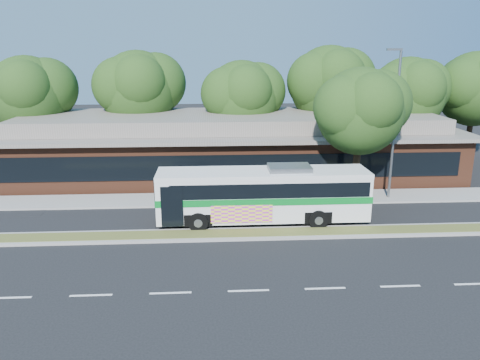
{
  "coord_description": "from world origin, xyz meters",
  "views": [
    {
      "loc": [
        -1.3,
        -21.2,
        8.99
      ],
      "look_at": [
        0.19,
        3.77,
        2.0
      ],
      "focal_mm": 35.0,
      "sensor_mm": 36.0,
      "label": 1
    }
  ],
  "objects": [
    {
      "name": "tree_bg_b",
      "position": [
        -6.57,
        16.14,
        6.14
      ],
      "size": [
        6.69,
        6.0,
        9.0
      ],
      "color": "black",
      "rests_on": "ground"
    },
    {
      "name": "plaza_building",
      "position": [
        0.0,
        12.99,
        2.13
      ],
      "size": [
        33.2,
        11.2,
        4.45
      ],
      "color": "#5C2E1C",
      "rests_on": "ground"
    },
    {
      "name": "tree_bg_e",
      "position": [
        14.42,
        15.14,
        5.74
      ],
      "size": [
        6.47,
        5.8,
        8.5
      ],
      "color": "black",
      "rests_on": "ground"
    },
    {
      "name": "median_strip",
      "position": [
        0.0,
        0.6,
        0.07
      ],
      "size": [
        26.0,
        1.1,
        0.15
      ],
      "primitive_type": "cube",
      "color": "#525725",
      "rests_on": "ground"
    },
    {
      "name": "transit_bus",
      "position": [
        1.38,
        2.4,
        1.74
      ],
      "size": [
        11.19,
        2.67,
        3.13
      ],
      "rotation": [
        0.0,
        0.0,
        0.0
      ],
      "color": "silver",
      "rests_on": "ground"
    },
    {
      "name": "lamp_post",
      "position": [
        9.56,
        6.0,
        4.9
      ],
      "size": [
        0.93,
        0.18,
        9.07
      ],
      "color": "slate",
      "rests_on": "ground"
    },
    {
      "name": "sidewalk",
      "position": [
        0.0,
        6.4,
        0.06
      ],
      "size": [
        44.0,
        2.6,
        0.12
      ],
      "primitive_type": "cube",
      "color": "gray",
      "rests_on": "ground"
    },
    {
      "name": "tree_bg_d",
      "position": [
        8.45,
        16.15,
        6.42
      ],
      "size": [
        6.91,
        6.2,
        9.37
      ],
      "color": "black",
      "rests_on": "ground"
    },
    {
      "name": "ground",
      "position": [
        0.0,
        0.0,
        0.0
      ],
      "size": [
        120.0,
        120.0,
        0.0
      ],
      "primitive_type": "plane",
      "color": "black",
      "rests_on": "ground"
    },
    {
      "name": "sidewalk_tree",
      "position": [
        7.87,
        6.33,
        5.57
      ],
      "size": [
        5.8,
        5.21,
        8.05
      ],
      "color": "black",
      "rests_on": "ground"
    },
    {
      "name": "tree_bg_c",
      "position": [
        1.4,
        15.13,
        5.59
      ],
      "size": [
        6.24,
        5.6,
        8.26
      ],
      "color": "black",
      "rests_on": "ground"
    },
    {
      "name": "tree_bg_a",
      "position": [
        -14.58,
        15.14,
        5.87
      ],
      "size": [
        6.47,
        5.8,
        8.63
      ],
      "color": "black",
      "rests_on": "ground"
    },
    {
      "name": "tree_bg_f",
      "position": [
        20.43,
        16.14,
        6.06
      ],
      "size": [
        6.69,
        6.0,
        8.92
      ],
      "color": "black",
      "rests_on": "ground"
    }
  ]
}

